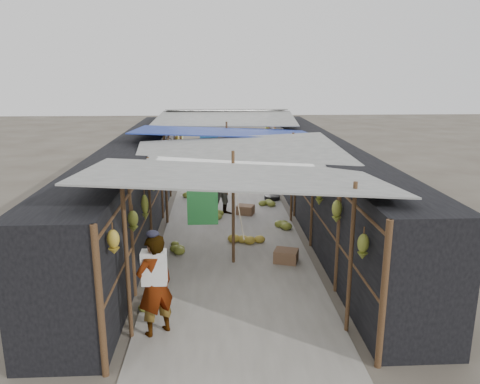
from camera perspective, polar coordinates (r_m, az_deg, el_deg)
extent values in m
plane|color=#6B6356|center=(8.18, 0.02, -16.92)|extent=(80.00, 80.00, 0.00)
cube|color=#9E998E|center=(14.13, -1.34, -3.01)|extent=(3.60, 16.00, 0.02)
cube|color=black|center=(14.02, -12.47, 1.34)|extent=(1.40, 15.00, 2.30)
cube|color=black|center=(14.16, 9.62, 1.60)|extent=(1.40, 15.00, 2.30)
cube|color=brown|center=(10.85, 5.63, -7.81)|extent=(0.63, 0.56, 0.31)
cube|color=brown|center=(14.31, 0.66, -2.21)|extent=(0.60, 0.54, 0.30)
cube|color=brown|center=(17.04, -4.14, 0.46)|extent=(0.49, 0.43, 0.27)
cylinder|color=black|center=(15.98, 3.93, -0.69)|extent=(0.53, 0.53, 0.16)
imported|color=white|center=(7.89, -10.33, -11.15)|extent=(0.77, 0.72, 1.76)
imported|color=navy|center=(14.09, -1.91, 0.58)|extent=(1.04, 0.94, 1.75)
imported|color=#4C4742|center=(18.44, 0.38, 2.40)|extent=(0.44, 0.57, 0.78)
cylinder|color=brown|center=(7.71, -13.61, -8.54)|extent=(0.07, 0.07, 2.60)
cylinder|color=brown|center=(7.88, 13.35, -8.02)|extent=(0.07, 0.07, 2.60)
cylinder|color=brown|center=(10.41, -0.83, -2.04)|extent=(0.07, 0.07, 2.60)
cylinder|color=brown|center=(13.38, -9.04, 1.53)|extent=(0.07, 0.07, 2.60)
cylinder|color=brown|center=(13.48, 6.36, 1.72)|extent=(0.07, 0.07, 2.60)
cylinder|color=brown|center=(16.25, -1.62, 4.00)|extent=(0.07, 0.07, 2.60)
cylinder|color=brown|center=(19.25, -7.23, 5.55)|extent=(0.07, 0.07, 2.60)
cylinder|color=brown|center=(19.32, 3.53, 5.67)|extent=(0.07, 0.07, 2.60)
cube|color=#999893|center=(8.17, -0.34, 2.03)|extent=(5.21, 3.19, 0.52)
cube|color=#999893|center=(11.35, -0.07, 4.80)|extent=(5.23, 3.73, 0.50)
cube|color=#213E98|center=(14.59, -1.91, 7.36)|extent=(5.40, 3.60, 0.41)
cube|color=#999893|center=(17.86, -1.79, 9.00)|extent=(5.37, 3.66, 0.27)
cube|color=#999893|center=(20.24, -1.65, 9.94)|extent=(5.00, 1.99, 0.24)
cylinder|color=brown|center=(13.75, -9.79, 5.04)|extent=(0.06, 15.00, 0.06)
cylinder|color=brown|center=(13.85, 6.94, 5.21)|extent=(0.06, 15.00, 0.06)
cylinder|color=gray|center=(13.66, -1.39, 5.18)|extent=(0.02, 15.00, 0.02)
cube|color=#277536|center=(9.11, -4.58, -1.89)|extent=(0.60, 0.03, 0.70)
cube|color=silver|center=(16.49, 0.58, 5.84)|extent=(0.60, 0.03, 0.55)
cube|color=#1B35B4|center=(12.03, -0.19, 2.33)|extent=(0.55, 0.03, 0.65)
cube|color=#B6371C|center=(11.80, 2.74, 2.19)|extent=(0.50, 0.03, 0.60)
cube|color=#1F5992|center=(17.11, -3.81, 6.04)|extent=(0.65, 0.03, 0.60)
cube|color=#1945A5|center=(14.79, -1.51, 4.72)|extent=(0.70, 0.03, 0.60)
ellipsoid|color=#AA8F2B|center=(7.10, -15.18, -5.91)|extent=(0.19, 0.16, 0.38)
ellipsoid|color=olive|center=(8.67, -12.91, -3.51)|extent=(0.19, 0.16, 0.41)
ellipsoid|color=olive|center=(10.06, -11.51, -1.86)|extent=(0.15, 0.13, 0.57)
ellipsoid|color=olive|center=(11.41, -10.52, 1.32)|extent=(0.19, 0.16, 0.52)
ellipsoid|color=olive|center=(13.27, -9.46, 2.57)|extent=(0.20, 0.17, 0.51)
ellipsoid|color=#AA8F2B|center=(14.76, -8.82, 4.04)|extent=(0.18, 0.16, 0.51)
ellipsoid|color=olive|center=(16.06, -8.37, 5.19)|extent=(0.17, 0.15, 0.54)
ellipsoid|color=#AA8F2B|center=(17.37, -7.96, 5.47)|extent=(0.17, 0.14, 0.40)
ellipsoid|color=#AA8F2B|center=(18.65, -7.63, 6.08)|extent=(0.15, 0.13, 0.57)
ellipsoid|color=olive|center=(20.78, -7.16, 6.86)|extent=(0.17, 0.14, 0.56)
ellipsoid|color=olive|center=(7.49, 14.77, -6.44)|extent=(0.18, 0.16, 0.42)
ellipsoid|color=olive|center=(8.94, 11.72, -2.33)|extent=(0.19, 0.16, 0.45)
ellipsoid|color=olive|center=(10.34, 9.67, -0.10)|extent=(0.19, 0.16, 0.57)
ellipsoid|color=#AA8F2B|center=(11.81, 8.08, 1.44)|extent=(0.18, 0.15, 0.37)
ellipsoid|color=olive|center=(12.95, 7.09, 2.50)|extent=(0.15, 0.13, 0.44)
ellipsoid|color=#AA8F2B|center=(14.44, 6.05, 4.50)|extent=(0.18, 0.15, 0.50)
ellipsoid|color=#AA8F2B|center=(16.41, 4.96, 5.07)|extent=(0.18, 0.15, 0.43)
ellipsoid|color=olive|center=(17.48, 4.48, 6.49)|extent=(0.19, 0.16, 0.37)
ellipsoid|color=olive|center=(19.19, 3.82, 6.79)|extent=(0.20, 0.17, 0.53)
ellipsoid|color=olive|center=(20.79, 3.30, 7.31)|extent=(0.20, 0.17, 0.57)
ellipsoid|color=#AA8F2B|center=(12.01, 0.80, -5.39)|extent=(0.70, 0.60, 0.35)
ellipsoid|color=olive|center=(11.55, -7.22, -6.43)|extent=(0.63, 0.53, 0.31)
ellipsoid|color=olive|center=(9.14, -11.32, -12.79)|extent=(0.47, 0.40, 0.23)
ellipsoid|color=olive|center=(14.05, -3.02, -2.69)|extent=(0.45, 0.38, 0.22)
ellipsoid|color=#AA8F2B|center=(18.80, -6.96, 1.73)|extent=(0.54, 0.46, 0.27)
ellipsoid|color=olive|center=(16.45, -5.63, -0.11)|extent=(0.52, 0.44, 0.26)
ellipsoid|color=olive|center=(18.59, 3.21, 1.60)|extent=(0.46, 0.39, 0.23)
ellipsoid|color=olive|center=(15.11, 3.32, -1.36)|extent=(0.55, 0.47, 0.27)
ellipsoid|color=olive|center=(13.13, 6.25, -3.78)|extent=(0.65, 0.55, 0.33)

